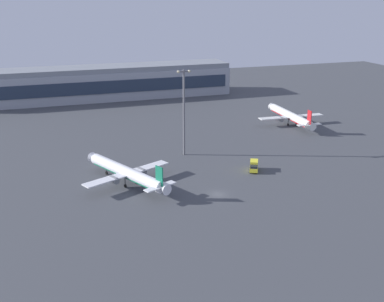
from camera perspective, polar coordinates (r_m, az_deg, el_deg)
The scene contains 6 objects.
ground_plane at distance 126.75m, azimuth 3.13°, elevation -5.25°, with size 416.00×416.00×0.00m, color #424449.
terminal_building at distance 246.04m, azimuth -11.12°, elevation 8.11°, with size 134.15×22.40×16.40m.
airplane_taxiway_distant at distance 133.13m, azimuth -7.91°, elevation -2.61°, with size 26.36×33.34×9.10m.
airplane_terminal_side at distance 197.22m, azimuth 11.88°, elevation 4.15°, with size 27.87×35.83×9.20m.
catering_truck at distance 143.45m, azimuth 7.52°, elevation -1.81°, with size 4.67×6.10×3.05m.
apron_light_east at distance 152.64m, azimuth -0.99°, elevation 5.26°, with size 4.80×0.90×28.35m.
Camera 1 is at (-43.55, -107.57, 50.95)m, focal length 44.00 mm.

